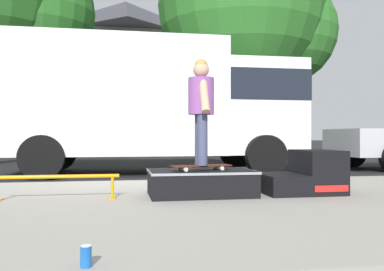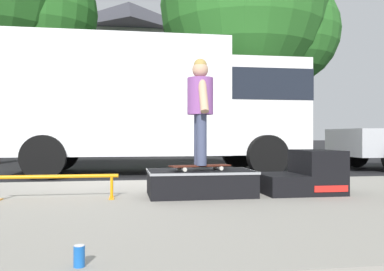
% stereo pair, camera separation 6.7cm
% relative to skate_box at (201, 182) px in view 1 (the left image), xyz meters
% --- Properties ---
extents(ground_plane, '(140.00, 140.00, 0.00)m').
position_rel_skate_box_xyz_m(ground_plane, '(-1.23, 2.49, -0.29)').
color(ground_plane, black).
extents(sidewalk_slab, '(50.00, 5.00, 0.12)m').
position_rel_skate_box_xyz_m(sidewalk_slab, '(-1.23, -0.51, -0.23)').
color(sidewalk_slab, gray).
rests_on(sidewalk_slab, ground).
extents(skate_box, '(1.33, 0.82, 0.32)m').
position_rel_skate_box_xyz_m(skate_box, '(0.00, 0.00, 0.00)').
color(skate_box, black).
rests_on(skate_box, sidewalk_slab).
extents(kicker_ramp, '(1.02, 0.79, 0.57)m').
position_rel_skate_box_xyz_m(kicker_ramp, '(1.43, -0.00, 0.06)').
color(kicker_ramp, black).
rests_on(kicker_ramp, sidewalk_slab).
extents(grind_rail, '(1.48, 0.28, 0.30)m').
position_rel_skate_box_xyz_m(grind_rail, '(-1.77, -0.05, 0.05)').
color(grind_rail, orange).
rests_on(grind_rail, sidewalk_slab).
extents(skateboard, '(0.81, 0.39, 0.07)m').
position_rel_skate_box_xyz_m(skateboard, '(-0.01, -0.05, 0.20)').
color(skateboard, '#4C1E14').
rests_on(skateboard, skate_box).
extents(skater_kid, '(0.33, 0.69, 1.34)m').
position_rel_skate_box_xyz_m(skater_kid, '(-0.01, -0.05, 1.01)').
color(skater_kid, '#3F4766').
rests_on(skater_kid, skateboard).
extents(soda_can_b, '(0.07, 0.07, 0.13)m').
position_rel_skate_box_xyz_m(soda_can_b, '(-1.22, -2.75, -0.11)').
color(soda_can_b, '#1959B2').
rests_on(soda_can_b, sidewalk_slab).
extents(box_truck, '(6.91, 2.63, 3.05)m').
position_rel_skate_box_xyz_m(box_truck, '(-0.19, 4.69, 1.41)').
color(box_truck, white).
rests_on(box_truck, ground).
extents(street_tree_neighbour, '(6.04, 5.49, 7.85)m').
position_rel_skate_box_xyz_m(street_tree_neighbour, '(3.27, 8.21, 4.64)').
color(street_tree_neighbour, brown).
rests_on(street_tree_neighbour, ground).
extents(house_behind, '(9.54, 8.23, 8.40)m').
position_rel_skate_box_xyz_m(house_behind, '(-0.67, 18.40, 3.95)').
color(house_behind, silver).
rests_on(house_behind, ground).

